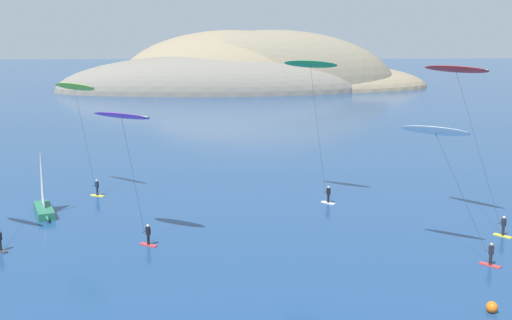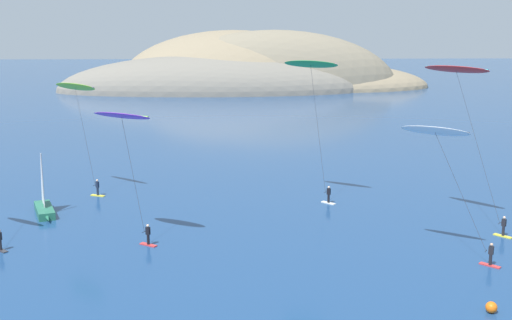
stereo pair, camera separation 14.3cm
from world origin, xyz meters
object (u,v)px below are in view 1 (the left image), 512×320
object	(u,v)px
kitesurfer_purple	(123,125)
marker_buoy	(492,307)
kitesurfer_white	(440,142)
sailboat_near	(44,208)
kitesurfer_lime	(76,95)
kitesurfer_green	(312,74)
kitesurfer_red	(459,81)

from	to	relation	value
kitesurfer_purple	marker_buoy	distance (m)	28.89
kitesurfer_white	marker_buoy	xyz separation A→B (m)	(0.45, -9.88, -8.26)
sailboat_near	kitesurfer_purple	distance (m)	14.45
kitesurfer_lime	kitesurfer_purple	distance (m)	17.10
sailboat_near	kitesurfer_white	world-z (taller)	kitesurfer_white
kitesurfer_green	marker_buoy	bearing A→B (deg)	-72.67
kitesurfer_purple	kitesurfer_green	size ratio (longest dim) A/B	0.76
kitesurfer_lime	kitesurfer_white	bearing A→B (deg)	-32.50
kitesurfer_lime	kitesurfer_green	size ratio (longest dim) A/B	0.83
kitesurfer_white	kitesurfer_green	bearing A→B (deg)	115.80
sailboat_near	kitesurfer_green	world-z (taller)	kitesurfer_green
kitesurfer_green	sailboat_near	bearing A→B (deg)	-170.77
kitesurfer_green	kitesurfer_white	bearing A→B (deg)	-64.20
sailboat_near	kitesurfer_lime	size ratio (longest dim) A/B	0.52
sailboat_near	kitesurfer_lime	distance (m)	12.43
kitesurfer_purple	kitesurfer_lime	bearing A→B (deg)	114.76
kitesurfer_white	kitesurfer_green	world-z (taller)	kitesurfer_green
kitesurfer_lime	sailboat_near	bearing A→B (deg)	-100.91
kitesurfer_green	marker_buoy	distance (m)	29.06
kitesurfer_lime	marker_buoy	xyz separation A→B (m)	(30.90, -29.28, -9.69)
kitesurfer_purple	kitesurfer_green	distance (m)	19.81
kitesurfer_lime	marker_buoy	size ratio (longest dim) A/B	16.14
kitesurfer_purple	kitesurfer_red	world-z (taller)	kitesurfer_red
kitesurfer_purple	kitesurfer_green	world-z (taller)	kitesurfer_green
kitesurfer_green	marker_buoy	world-z (taller)	kitesurfer_green
kitesurfer_white	marker_buoy	distance (m)	12.89
kitesurfer_lime	kitesurfer_purple	size ratio (longest dim) A/B	1.08
sailboat_near	marker_buoy	bearing A→B (deg)	-33.29
kitesurfer_green	kitesurfer_red	xyz separation A→B (m)	(11.28, -7.92, -0.02)
kitesurfer_green	kitesurfer_red	world-z (taller)	kitesurfer_green
kitesurfer_green	marker_buoy	size ratio (longest dim) A/B	19.56
kitesurfer_red	kitesurfer_purple	bearing A→B (deg)	-172.44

